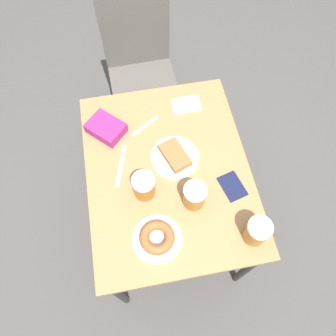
# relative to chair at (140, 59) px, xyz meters

# --- Properties ---
(ground_plane) EXTENTS (8.00, 8.00, 0.00)m
(ground_plane) POSITION_rel_chair_xyz_m (0.02, -0.84, -0.56)
(ground_plane) COLOR #474442
(table) EXTENTS (0.73, 0.94, 0.71)m
(table) POSITION_rel_chair_xyz_m (0.02, -0.84, 0.09)
(table) COLOR #997044
(table) RESTS_ON ground_plane
(chair) EXTENTS (0.41, 0.41, 0.94)m
(chair) POSITION_rel_chair_xyz_m (0.00, 0.00, 0.00)
(chair) COLOR #514C47
(chair) RESTS_ON ground_plane
(plate_with_cake) EXTENTS (0.22, 0.22, 0.04)m
(plate_with_cake) POSITION_rel_chair_xyz_m (0.06, -0.79, 0.17)
(plate_with_cake) COLOR silver
(plate_with_cake) RESTS_ON table
(plate_with_donut) EXTENTS (0.20, 0.20, 0.05)m
(plate_with_donut) POSITION_rel_chair_xyz_m (-0.08, -1.15, 0.18)
(plate_with_donut) COLOR silver
(plate_with_donut) RESTS_ON table
(beer_mug_left) EXTENTS (0.10, 0.10, 0.12)m
(beer_mug_left) POSITION_rel_chair_xyz_m (-0.10, -0.93, 0.22)
(beer_mug_left) COLOR #8C5619
(beer_mug_left) RESTS_ON table
(beer_mug_center) EXTENTS (0.10, 0.10, 0.12)m
(beer_mug_center) POSITION_rel_chair_xyz_m (0.30, -1.20, 0.22)
(beer_mug_center) COLOR #8C5619
(beer_mug_center) RESTS_ON table
(beer_mug_right) EXTENTS (0.10, 0.10, 0.12)m
(beer_mug_right) POSITION_rel_chair_xyz_m (0.10, -1.01, 0.22)
(beer_mug_right) COLOR #8C5619
(beer_mug_right) RESTS_ON table
(napkin_folded) EXTENTS (0.14, 0.10, 0.00)m
(napkin_folded) POSITION_rel_chair_xyz_m (0.17, -0.50, 0.16)
(napkin_folded) COLOR white
(napkin_folded) RESTS_ON table
(fork) EXTENTS (0.15, 0.10, 0.00)m
(fork) POSITION_rel_chair_xyz_m (-0.05, -0.59, 0.16)
(fork) COLOR silver
(fork) RESTS_ON table
(knife) EXTENTS (0.07, 0.21, 0.00)m
(knife) POSITION_rel_chair_xyz_m (-0.19, -0.79, 0.16)
(knife) COLOR silver
(knife) RESTS_ON table
(passport_near_edge) EXTENTS (0.12, 0.14, 0.01)m
(passport_near_edge) POSITION_rel_chair_xyz_m (0.28, -0.98, 0.16)
(passport_near_edge) COLOR #141938
(passport_near_edge) RESTS_ON table
(blue_pouch) EXTENTS (0.20, 0.20, 0.05)m
(blue_pouch) POSITION_rel_chair_xyz_m (-0.23, -0.59, 0.18)
(blue_pouch) COLOR #8C2366
(blue_pouch) RESTS_ON table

